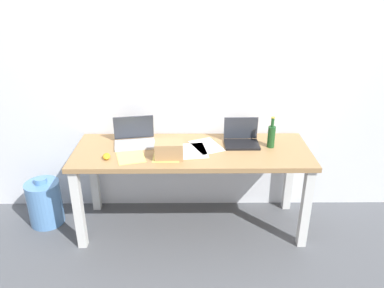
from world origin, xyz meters
The scene contains 13 objects.
ground_plane centered at (0.00, 0.00, 0.00)m, with size 8.00×8.00×0.00m, color #515459.
back_wall centered at (0.00, 0.40, 1.30)m, with size 5.20×0.08×2.60m, color white.
desk centered at (0.00, 0.00, 0.66)m, with size 1.95×0.67×0.76m.
laptop_left centered at (-0.49, 0.12, 0.81)m, with size 0.37×0.29×0.23m.
laptop_right centered at (0.42, 0.11, 0.81)m, with size 0.29×0.22×0.22m.
beer_bottle centered at (0.66, 0.05, 0.86)m, with size 0.06×0.06×0.27m.
computer_mouse centered at (-0.68, -0.16, 0.78)m, with size 0.06×0.10×0.03m, color gold.
cardboard_box centered at (-0.18, -0.14, 0.83)m, with size 0.22×0.16×0.13m, color tan.
paper_sheet_front_left centered at (-0.49, -0.11, 0.76)m, with size 0.21×0.30×0.00m, color #F4E06B.
paper_sheet_near_back centered at (0.12, 0.07, 0.76)m, with size 0.21×0.30×0.00m, color white.
paper_yellow_folder centered at (-0.20, -0.09, 0.76)m, with size 0.21×0.30×0.00m, color #F4E06B.
paper_sheet_center centered at (0.01, -0.03, 0.76)m, with size 0.21×0.30×0.00m, color white.
water_cooler_jug centered at (-1.32, 0.06, 0.21)m, with size 0.30×0.30×0.46m.
Camera 1 is at (-0.02, -2.85, 2.11)m, focal length 35.78 mm.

